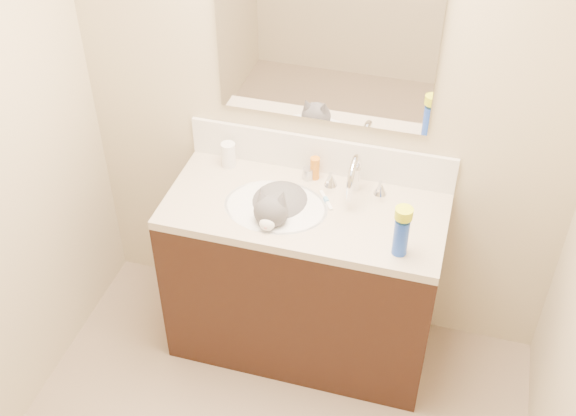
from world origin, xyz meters
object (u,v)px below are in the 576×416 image
Objects in this scene: cat at (279,210)px; silver_jar at (308,173)px; spray_can at (401,237)px; amber_bottle at (315,168)px; faucet at (354,179)px; vanity_cabinet at (303,282)px; basin at (276,219)px; pill_bottle at (228,155)px.

cat is 0.23m from silver_jar.
amber_bottle is at bearing 139.01° from spray_can.
spray_can is at bearing -40.99° from amber_bottle.
spray_can is at bearing -51.16° from faucet.
vanity_cabinet is 0.70m from spray_can.
faucet reaches higher than vanity_cabinet.
cat reaches higher than silver_jar.
spray_can reaches higher than amber_bottle.
basin is (-0.12, -0.03, 0.38)m from vanity_cabinet.
spray_can is at bearing -14.50° from basin.
basin is 1.61× the size of faucet.
basin is at bearing -150.88° from faucet.
pill_bottle is (-0.41, 0.19, 0.51)m from vanity_cabinet.
basin is at bearing 165.50° from spray_can.
pill_bottle is 0.91m from spray_can.
cat is 2.39× the size of spray_can.
pill_bottle is 1.10× the size of amber_bottle.
amber_bottle is 0.66× the size of spray_can.
pill_bottle is at bearing 156.39° from spray_can.
vanity_cabinet is 3.08× the size of cat.
basin is 3.82× the size of pill_bottle.
basin is 1.15× the size of cat.
vanity_cabinet is 7.36× the size of spray_can.
basin is 2.76× the size of spray_can.
vanity_cabinet is 21.44× the size of silver_jar.
cat is 3.31× the size of pill_bottle.
amber_bottle reaches higher than silver_jar.
vanity_cabinet is at bearing -79.35° from silver_jar.
cat is at bearing -34.90° from pill_bottle.
faucet is (0.30, 0.17, 0.16)m from basin.
faucet reaches higher than spray_can.
silver_jar is (-0.04, 0.20, 0.48)m from vanity_cabinet.
pill_bottle reaches higher than amber_bottle.
silver_jar is at bearing 164.62° from faucet.
faucet is 2.62× the size of amber_bottle.
faucet reaches higher than cat.
pill_bottle is at bearing -177.77° from amber_bottle.
faucet is 0.59m from pill_bottle.
faucet is at bearing 37.29° from vanity_cabinet.
silver_jar is (0.37, 0.00, -0.03)m from pill_bottle.
vanity_cabinet is at bearing 14.04° from basin.
vanity_cabinet is 10.18× the size of pill_bottle.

